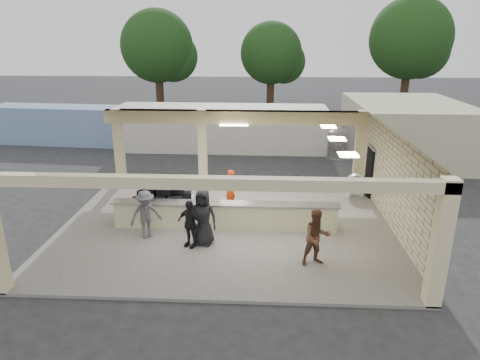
# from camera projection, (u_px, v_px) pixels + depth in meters

# --- Properties ---
(ground) EXTENTS (120.00, 120.00, 0.00)m
(ground) POSITION_uv_depth(u_px,v_px,m) (226.00, 224.00, 16.10)
(ground) COLOR #242426
(ground) RESTS_ON ground
(pavilion) EXTENTS (12.01, 10.00, 3.55)m
(pavilion) POSITION_uv_depth(u_px,v_px,m) (233.00, 185.00, 16.29)
(pavilion) COLOR #62605B
(pavilion) RESTS_ON ground
(baggage_counter) EXTENTS (8.20, 0.58, 0.98)m
(baggage_counter) POSITION_uv_depth(u_px,v_px,m) (225.00, 215.00, 15.44)
(baggage_counter) COLOR beige
(baggage_counter) RESTS_ON pavilion
(luggage_cart) EXTENTS (2.39, 1.55, 1.36)m
(luggage_cart) POSITION_uv_depth(u_px,v_px,m) (161.00, 197.00, 16.45)
(luggage_cart) COLOR silver
(luggage_cart) RESTS_ON pavilion
(drum_fan) EXTENTS (0.88, 0.48, 0.97)m
(drum_fan) POSITION_uv_depth(u_px,v_px,m) (356.00, 184.00, 18.59)
(drum_fan) COLOR silver
(drum_fan) RESTS_ON pavilion
(baggage_handler) EXTENTS (0.51, 0.66, 1.60)m
(baggage_handler) POSITION_uv_depth(u_px,v_px,m) (230.00, 189.00, 17.21)
(baggage_handler) COLOR red
(baggage_handler) RESTS_ON pavilion
(passenger_a) EXTENTS (0.94, 0.60, 1.78)m
(passenger_a) POSITION_uv_depth(u_px,v_px,m) (317.00, 237.00, 12.87)
(passenger_a) COLOR brown
(passenger_a) RESTS_ON pavilion
(passenger_b) EXTENTS (1.00, 0.75, 1.62)m
(passenger_b) POSITION_uv_depth(u_px,v_px,m) (190.00, 224.00, 14.00)
(passenger_b) COLOR black
(passenger_b) RESTS_ON pavilion
(passenger_c) EXTENTS (1.14, 0.92, 1.72)m
(passenger_c) POSITION_uv_depth(u_px,v_px,m) (146.00, 215.00, 14.59)
(passenger_c) COLOR #48494D
(passenger_c) RESTS_ON pavilion
(passenger_d) EXTENTS (0.99, 0.55, 1.92)m
(passenger_d) POSITION_uv_depth(u_px,v_px,m) (203.00, 217.00, 14.11)
(passenger_d) COLOR black
(passenger_d) RESTS_ON pavilion
(car_white_a) EXTENTS (6.15, 4.62, 1.59)m
(car_white_a) POSITION_uv_depth(u_px,v_px,m) (357.00, 132.00, 27.82)
(car_white_a) COLOR white
(car_white_a) RESTS_ON ground
(car_white_b) EXTENTS (5.12, 3.89, 1.53)m
(car_white_b) POSITION_uv_depth(u_px,v_px,m) (401.00, 131.00, 28.05)
(car_white_b) COLOR white
(car_white_b) RESTS_ON ground
(car_dark) EXTENTS (4.12, 1.86, 1.33)m
(car_dark) POSITION_uv_depth(u_px,v_px,m) (340.00, 129.00, 29.18)
(car_dark) COLOR black
(car_dark) RESTS_ON ground
(container_white) EXTENTS (12.57, 2.68, 2.72)m
(container_white) POSITION_uv_depth(u_px,v_px,m) (222.00, 128.00, 26.17)
(container_white) COLOR silver
(container_white) RESTS_ON ground
(container_blue) EXTENTS (9.42, 2.98, 2.41)m
(container_blue) POSITION_uv_depth(u_px,v_px,m) (63.00, 125.00, 27.91)
(container_blue) COLOR #7493BA
(container_blue) RESTS_ON ground
(fence) EXTENTS (12.06, 0.06, 2.03)m
(fence) POSITION_uv_depth(u_px,v_px,m) (437.00, 143.00, 23.73)
(fence) COLOR gray
(fence) RESTS_ON ground
(tree_left) EXTENTS (6.60, 6.30, 9.00)m
(tree_left) POSITION_uv_depth(u_px,v_px,m) (161.00, 49.00, 37.52)
(tree_left) COLOR #382619
(tree_left) RESTS_ON ground
(tree_mid) EXTENTS (6.00, 5.60, 8.00)m
(tree_mid) POSITION_uv_depth(u_px,v_px,m) (275.00, 56.00, 39.12)
(tree_mid) COLOR #382619
(tree_mid) RESTS_ON ground
(tree_right) EXTENTS (7.20, 7.00, 10.00)m
(tree_right) POSITION_uv_depth(u_px,v_px,m) (413.00, 42.00, 37.18)
(tree_right) COLOR #382619
(tree_right) RESTS_ON ground
(adjacent_building) EXTENTS (6.00, 8.00, 3.20)m
(adjacent_building) POSITION_uv_depth(u_px,v_px,m) (405.00, 130.00, 24.57)
(adjacent_building) COLOR beige
(adjacent_building) RESTS_ON ground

